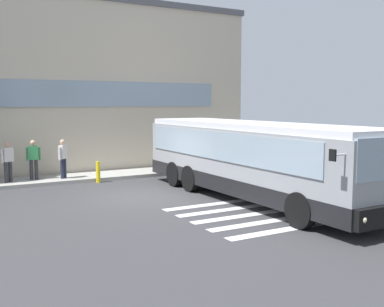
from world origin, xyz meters
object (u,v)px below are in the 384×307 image
(bus_main_foreground, at_px, (253,162))
(passenger_at_curb_edge, at_px, (63,157))
(passenger_by_doorway, at_px, (33,158))
(passenger_near_column, at_px, (8,160))
(safety_bollard_yellow, at_px, (98,172))

(bus_main_foreground, height_order, passenger_at_curb_edge, bus_main_foreground)
(passenger_by_doorway, xyz_separation_m, passenger_at_curb_edge, (1.17, -0.29, 0.00))
(passenger_at_curb_edge, bearing_deg, passenger_by_doorway, 166.17)
(bus_main_foreground, bearing_deg, passenger_near_column, 135.23)
(safety_bollard_yellow, bearing_deg, bus_main_foreground, -58.71)
(passenger_by_doorway, xyz_separation_m, safety_bollard_yellow, (2.40, -1.23, -0.63))
(bus_main_foreground, bearing_deg, passenger_at_curb_edge, 125.09)
(passenger_near_column, xyz_separation_m, passenger_by_doorway, (1.05, 0.20, 0.00))
(passenger_near_column, xyz_separation_m, passenger_at_curb_edge, (2.21, -0.09, 0.00))
(passenger_by_doorway, bearing_deg, passenger_near_column, -169.26)
(passenger_near_column, height_order, safety_bollard_yellow, passenger_near_column)
(bus_main_foreground, distance_m, passenger_near_column, 10.00)
(passenger_near_column, relative_size, safety_bollard_yellow, 1.86)
(bus_main_foreground, distance_m, passenger_by_doorway, 9.44)
(passenger_by_doorway, relative_size, safety_bollard_yellow, 1.86)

